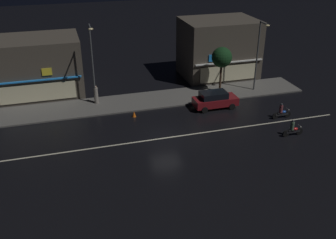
{
  "coord_description": "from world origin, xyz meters",
  "views": [
    {
      "loc": [
        -7.82,
        -27.31,
        15.78
      ],
      "look_at": [
        0.59,
        1.38,
        1.0
      ],
      "focal_mm": 41.2,
      "sensor_mm": 36.0,
      "label": 1
    }
  ],
  "objects_px": {
    "pedestrian_on_sidewalk": "(96,95)",
    "traffic_cone": "(134,114)",
    "streetlamp_mid": "(259,51)",
    "motorcycle_following": "(293,129)",
    "motorcycle_lead": "(282,112)",
    "parked_car_near_kerb": "(215,100)",
    "streetlamp_west": "(92,59)"
  },
  "relations": [
    {
      "from": "streetlamp_west",
      "to": "parked_car_near_kerb",
      "type": "height_order",
      "value": "streetlamp_west"
    },
    {
      "from": "streetlamp_west",
      "to": "motorcycle_lead",
      "type": "height_order",
      "value": "streetlamp_west"
    },
    {
      "from": "motorcycle_lead",
      "to": "motorcycle_following",
      "type": "height_order",
      "value": "same"
    },
    {
      "from": "motorcycle_lead",
      "to": "streetlamp_mid",
      "type": "bearing_deg",
      "value": 83.58
    },
    {
      "from": "pedestrian_on_sidewalk",
      "to": "traffic_cone",
      "type": "xyz_separation_m",
      "value": [
        3.01,
        -3.88,
        -0.71
      ]
    },
    {
      "from": "parked_car_near_kerb",
      "to": "traffic_cone",
      "type": "bearing_deg",
      "value": -1.48
    },
    {
      "from": "parked_car_near_kerb",
      "to": "motorcycle_lead",
      "type": "height_order",
      "value": "parked_car_near_kerb"
    },
    {
      "from": "motorcycle_lead",
      "to": "parked_car_near_kerb",
      "type": "bearing_deg",
      "value": 142.3
    },
    {
      "from": "parked_car_near_kerb",
      "to": "traffic_cone",
      "type": "distance_m",
      "value": 8.04
    },
    {
      "from": "pedestrian_on_sidewalk",
      "to": "motorcycle_following",
      "type": "height_order",
      "value": "pedestrian_on_sidewalk"
    },
    {
      "from": "motorcycle_following",
      "to": "streetlamp_west",
      "type": "bearing_deg",
      "value": -41.84
    },
    {
      "from": "parked_car_near_kerb",
      "to": "traffic_cone",
      "type": "height_order",
      "value": "parked_car_near_kerb"
    },
    {
      "from": "parked_car_near_kerb",
      "to": "motorcycle_lead",
      "type": "bearing_deg",
      "value": 141.97
    },
    {
      "from": "pedestrian_on_sidewalk",
      "to": "motorcycle_following",
      "type": "relative_size",
      "value": 0.97
    },
    {
      "from": "pedestrian_on_sidewalk",
      "to": "motorcycle_following",
      "type": "xyz_separation_m",
      "value": [
        15.15,
        -11.31,
        -0.35
      ]
    },
    {
      "from": "motorcycle_following",
      "to": "traffic_cone",
      "type": "relative_size",
      "value": 3.45
    },
    {
      "from": "motorcycle_lead",
      "to": "traffic_cone",
      "type": "bearing_deg",
      "value": 162.7
    },
    {
      "from": "streetlamp_west",
      "to": "motorcycle_following",
      "type": "relative_size",
      "value": 4.18
    },
    {
      "from": "parked_car_near_kerb",
      "to": "motorcycle_lead",
      "type": "distance_m",
      "value": 6.4
    },
    {
      "from": "traffic_cone",
      "to": "motorcycle_following",
      "type": "bearing_deg",
      "value": -31.49
    },
    {
      "from": "streetlamp_west",
      "to": "motorcycle_following",
      "type": "bearing_deg",
      "value": -35.89
    },
    {
      "from": "pedestrian_on_sidewalk",
      "to": "motorcycle_lead",
      "type": "distance_m",
      "value": 17.96
    },
    {
      "from": "streetlamp_west",
      "to": "pedestrian_on_sidewalk",
      "type": "bearing_deg",
      "value": 74.87
    },
    {
      "from": "streetlamp_west",
      "to": "streetlamp_mid",
      "type": "height_order",
      "value": "streetlamp_west"
    },
    {
      "from": "parked_car_near_kerb",
      "to": "pedestrian_on_sidewalk",
      "type": "bearing_deg",
      "value": -20.33
    },
    {
      "from": "parked_car_near_kerb",
      "to": "streetlamp_west",
      "type": "bearing_deg",
      "value": -18.86
    },
    {
      "from": "streetlamp_west",
      "to": "streetlamp_mid",
      "type": "relative_size",
      "value": 1.07
    },
    {
      "from": "streetlamp_west",
      "to": "pedestrian_on_sidewalk",
      "type": "xyz_separation_m",
      "value": [
        0.08,
        0.29,
        -3.78
      ]
    },
    {
      "from": "streetlamp_mid",
      "to": "motorcycle_following",
      "type": "distance_m",
      "value": 10.82
    },
    {
      "from": "pedestrian_on_sidewalk",
      "to": "parked_car_near_kerb",
      "type": "bearing_deg",
      "value": 51.7
    },
    {
      "from": "pedestrian_on_sidewalk",
      "to": "traffic_cone",
      "type": "distance_m",
      "value": 4.96
    },
    {
      "from": "streetlamp_mid",
      "to": "motorcycle_lead",
      "type": "distance_m",
      "value": 7.75
    }
  ]
}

